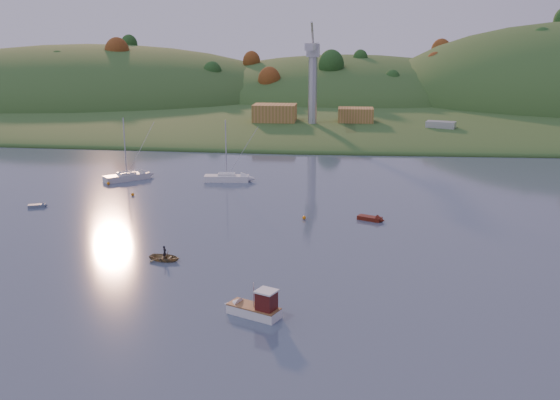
# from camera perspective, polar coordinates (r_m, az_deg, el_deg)

# --- Properties ---
(ground) EXTENTS (500.00, 500.00, 0.00)m
(ground) POSITION_cam_1_polar(r_m,az_deg,el_deg) (46.55, -8.54, -15.87)
(ground) COLOR #313F51
(ground) RESTS_ON ground
(far_shore) EXTENTS (620.00, 220.00, 1.50)m
(far_shore) POSITION_cam_1_polar(r_m,az_deg,el_deg) (270.01, 3.89, 9.41)
(far_shore) COLOR #2A5220
(far_shore) RESTS_ON ground
(shore_slope) EXTENTS (640.00, 150.00, 7.00)m
(shore_slope) POSITION_cam_1_polar(r_m,az_deg,el_deg) (205.40, 3.12, 7.86)
(shore_slope) COLOR #2A5220
(shore_slope) RESTS_ON ground
(hill_left) EXTENTS (170.00, 140.00, 44.00)m
(hill_left) POSITION_cam_1_polar(r_m,az_deg,el_deg) (260.27, -16.86, 8.65)
(hill_left) COLOR #2A5220
(hill_left) RESTS_ON ground
(hill_center) EXTENTS (140.00, 120.00, 36.00)m
(hill_center) POSITION_cam_1_polar(r_m,az_deg,el_deg) (249.87, 6.01, 8.97)
(hill_center) COLOR #2A5220
(hill_center) RESTS_ON ground
(hillside_trees) EXTENTS (280.00, 50.00, 32.00)m
(hillside_trees) POSITION_cam_1_polar(r_m,az_deg,el_deg) (225.26, 3.40, 8.43)
(hillside_trees) COLOR #1B4217
(hillside_trees) RESTS_ON ground
(wharf) EXTENTS (42.00, 16.00, 2.40)m
(wharf) POSITION_cam_1_polar(r_m,az_deg,el_deg) (162.40, 4.06, 6.53)
(wharf) COLOR slate
(wharf) RESTS_ON ground
(shed_west) EXTENTS (11.00, 8.00, 4.80)m
(shed_west) POSITION_cam_1_polar(r_m,az_deg,el_deg) (163.93, -0.49, 7.91)
(shed_west) COLOR olive
(shed_west) RESTS_ON wharf
(shed_east) EXTENTS (9.00, 7.00, 4.00)m
(shed_east) POSITION_cam_1_polar(r_m,az_deg,el_deg) (163.89, 6.93, 7.66)
(shed_east) COLOR olive
(shed_east) RESTS_ON wharf
(dock_crane) EXTENTS (3.20, 28.00, 20.30)m
(dock_crane) POSITION_cam_1_polar(r_m,az_deg,el_deg) (157.54, 3.00, 12.14)
(dock_crane) COLOR #B7B7BC
(dock_crane) RESTS_ON wharf
(fishing_boat) EXTENTS (5.74, 3.88, 3.53)m
(fishing_boat) POSITION_cam_1_polar(r_m,az_deg,el_deg) (55.27, -2.74, -9.71)
(fishing_boat) COLOR white
(fishing_boat) RESTS_ON ground
(sailboat_near) EXTENTS (7.26, 6.98, 10.75)m
(sailboat_near) POSITION_cam_1_polar(r_m,az_deg,el_deg) (110.16, -13.84, 2.12)
(sailboat_near) COLOR silver
(sailboat_near) RESTS_ON ground
(sailboat_far) EXTENTS (7.69, 2.83, 10.46)m
(sailboat_far) POSITION_cam_1_polar(r_m,az_deg,el_deg) (106.50, -4.90, 2.07)
(sailboat_far) COLOR white
(sailboat_far) RESTS_ON ground
(canoe) EXTENTS (3.92, 3.15, 0.72)m
(canoe) POSITION_cam_1_polar(r_m,az_deg,el_deg) (69.42, -10.48, -5.18)
(canoe) COLOR #8F7C4F
(canoe) RESTS_ON ground
(paddler) EXTENTS (0.44, 0.58, 1.42)m
(paddler) POSITION_cam_1_polar(r_m,az_deg,el_deg) (69.30, -10.49, -4.91)
(paddler) COLOR black
(paddler) RESTS_ON ground
(red_tender) EXTENTS (3.93, 2.78, 1.28)m
(red_tender) POSITION_cam_1_polar(r_m,az_deg,el_deg) (83.86, 8.65, -1.74)
(red_tender) COLOR #52160B
(red_tender) RESTS_ON ground
(grey_dinghy) EXTENTS (2.91, 1.98, 1.02)m
(grey_dinghy) POSITION_cam_1_polar(r_m,az_deg,el_deg) (96.33, -21.04, -0.47)
(grey_dinghy) COLOR slate
(grey_dinghy) RESTS_ON ground
(work_vessel) EXTENTS (17.04, 10.38, 4.13)m
(work_vessel) POSITION_cam_1_polar(r_m,az_deg,el_deg) (158.67, 14.45, 6.03)
(work_vessel) COLOR slate
(work_vessel) RESTS_ON ground
(buoy_0) EXTENTS (0.50, 0.50, 0.50)m
(buoy_0) POSITION_cam_1_polar(r_m,az_deg,el_deg) (83.71, 2.22, -1.62)
(buoy_0) COLOR orange
(buoy_0) RESTS_ON ground
(buoy_1) EXTENTS (0.50, 0.50, 0.50)m
(buoy_1) POSITION_cam_1_polar(r_m,az_deg,el_deg) (107.48, -15.43, 1.47)
(buoy_1) COLOR orange
(buoy_1) RESTS_ON ground
(buoy_2) EXTENTS (0.50, 0.50, 0.50)m
(buoy_2) POSITION_cam_1_polar(r_m,az_deg,el_deg) (98.83, -13.32, 0.50)
(buoy_2) COLOR orange
(buoy_2) RESTS_ON ground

